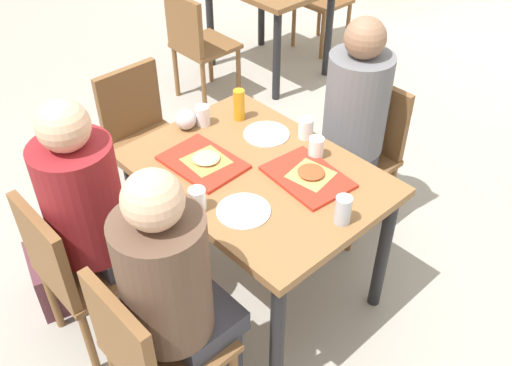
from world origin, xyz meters
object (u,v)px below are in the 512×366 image
object	(u,v)px
main_table	(256,188)
pizza_slice_b	(311,173)
person_in_red	(93,208)
person_far_side	(351,117)
chair_near_right	(150,349)
person_in_brown_jacket	(175,284)
plastic_cup_b	(197,199)
chair_left_end	(142,131)
plastic_cup_d	(316,148)
condiment_bottle	(239,105)
tray_red_near	(203,162)
plastic_cup_a	(306,128)
paper_plate_near_edge	(244,211)
plastic_cup_c	(203,115)
foil_bundle	(186,119)
soda_can	(343,210)
tray_red_far	(308,177)
paper_plate_center	(266,134)
chair_near_left	(74,266)
chair_far_side	(362,146)
handbag	(51,277)
pizza_slice_a	(206,159)
background_chair_near	(196,41)

from	to	relation	value
main_table	pizza_slice_b	distance (m)	0.27
person_in_red	person_far_side	size ratio (longest dim) A/B	1.00
chair_near_right	person_in_brown_jacket	bearing A→B (deg)	90.00
main_table	plastic_cup_b	xyz separation A→B (m)	(0.03, -0.35, 0.15)
chair_left_end	pizza_slice_b	xyz separation A→B (m)	(1.14, 0.14, 0.28)
plastic_cup_d	condiment_bottle	world-z (taller)	condiment_bottle
tray_red_near	plastic_cup_a	bearing A→B (deg)	71.13
paper_plate_near_edge	plastic_cup_d	distance (m)	0.50
main_table	plastic_cup_c	xyz separation A→B (m)	(-0.45, 0.06, 0.15)
plastic_cup_c	plastic_cup_d	xyz separation A→B (m)	(0.56, 0.20, 0.00)
foil_bundle	soda_can	bearing A→B (deg)	2.46
person_far_side	pizza_slice_b	distance (m)	0.55
chair_left_end	paper_plate_near_edge	distance (m)	1.16
chair_near_right	plastic_cup_d	world-z (taller)	plastic_cup_d
tray_red_far	paper_plate_near_edge	size ratio (longest dim) A/B	1.64
paper_plate_center	plastic_cup_b	bearing A→B (deg)	-71.13
chair_near_left	chair_far_side	bearing A→B (deg)	80.01
chair_near_right	handbag	distance (m)	0.97
tray_red_far	plastic_cup_a	distance (m)	0.32
handbag	person_far_side	bearing A→B (deg)	66.70
pizza_slice_a	plastic_cup_d	bearing A→B (deg)	53.11
tray_red_near	plastic_cup_b	xyz separation A→B (m)	(0.22, -0.20, 0.04)
pizza_slice_b	handbag	bearing A→B (deg)	-131.30
person_in_red	pizza_slice_a	xyz separation A→B (m)	(0.09, 0.52, 0.03)
paper_plate_center	plastic_cup_d	distance (m)	0.29
chair_far_side	plastic_cup_a	bearing A→B (deg)	-93.58
soda_can	condiment_bottle	size ratio (longest dim) A/B	0.76
chair_left_end	person_in_brown_jacket	distance (m)	1.41
chair_far_side	person_in_brown_jacket	distance (m)	1.49
plastic_cup_c	person_in_brown_jacket	bearing A→B (deg)	-44.53
paper_plate_near_edge	foil_bundle	world-z (taller)	foil_bundle
plastic_cup_a	plastic_cup_b	bearing A→B (deg)	-85.40
main_table	tray_red_near	xyz separation A→B (m)	(-0.20, -0.14, 0.11)
plastic_cup_d	chair_near_right	bearing A→B (deg)	-81.01
chair_far_side	person_far_side	world-z (taller)	person_far_side
plastic_cup_c	background_chair_near	xyz separation A→B (m)	(-1.21, 0.89, -0.30)
chair_left_end	soda_can	xyz separation A→B (m)	(1.42, 0.02, 0.32)
plastic_cup_a	plastic_cup_d	distance (m)	0.16
chair_left_end	pizza_slice_a	distance (m)	0.82
person_in_brown_jacket	handbag	xyz separation A→B (m)	(-0.91, -0.16, -0.60)
chair_near_right	person_far_side	size ratio (longest dim) A/B	0.67
pizza_slice_b	handbag	xyz separation A→B (m)	(-0.83, -0.94, -0.63)
chair_left_end	plastic_cup_b	bearing A→B (deg)	-19.68
soda_can	condiment_bottle	world-z (taller)	condiment_bottle
tray_red_far	chair_far_side	bearing A→B (deg)	106.25
chair_left_end	foil_bundle	distance (m)	0.56
person_far_side	plastic_cup_b	bearing A→B (deg)	-88.40
pizza_slice_b	tray_red_near	bearing A→B (deg)	-144.80
chair_near_right	handbag	world-z (taller)	chair_near_right
chair_left_end	person_in_red	size ratio (longest dim) A/B	0.67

